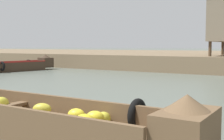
% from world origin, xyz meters
% --- Properties ---
extents(ground_plane, '(300.00, 300.00, 0.00)m').
position_xyz_m(ground_plane, '(0.00, 10.00, 0.00)').
color(ground_plane, '#596056').
extents(banana_boat, '(5.58, 1.79, 0.88)m').
position_xyz_m(banana_boat, '(-0.66, 4.07, 0.31)').
color(banana_boat, brown).
rests_on(banana_boat, ground).
extents(cargo_boat_upstream, '(1.84, 4.70, 0.92)m').
position_xyz_m(cargo_boat_upstream, '(-10.96, 12.61, 0.35)').
color(cargo_boat_upstream, '#3D2D21').
rests_on(cargo_boat_upstream, ground).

